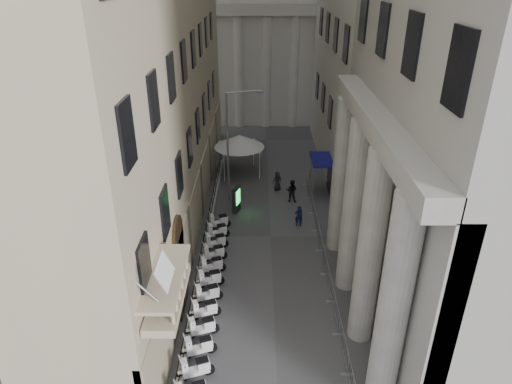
% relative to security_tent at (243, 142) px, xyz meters
% --- Properties ---
extents(iron_fence, '(0.30, 28.00, 1.40)m').
position_rel_security_tent_xyz_m(iron_fence, '(-2.07, -11.66, -2.98)').
color(iron_fence, black).
rests_on(iron_fence, ground).
extents(blue_awning, '(1.60, 3.00, 3.00)m').
position_rel_security_tent_xyz_m(blue_awning, '(6.38, -3.66, -2.98)').
color(blue_awning, navy).
rests_on(blue_awning, ground).
extents(scooter_3, '(1.51, 0.99, 1.50)m').
position_rel_security_tent_xyz_m(scooter_3, '(-1.40, -22.43, -2.98)').
color(scooter_3, white).
rests_on(scooter_3, ground).
extents(scooter_4, '(1.51, 0.99, 1.50)m').
position_rel_security_tent_xyz_m(scooter_4, '(-1.40, -21.12, -2.98)').
color(scooter_4, white).
rests_on(scooter_4, ground).
extents(scooter_5, '(1.51, 0.99, 1.50)m').
position_rel_security_tent_xyz_m(scooter_5, '(-1.40, -19.82, -2.98)').
color(scooter_5, white).
rests_on(scooter_5, ground).
extents(scooter_6, '(1.51, 0.99, 1.50)m').
position_rel_security_tent_xyz_m(scooter_6, '(-1.40, -18.52, -2.98)').
color(scooter_6, white).
rests_on(scooter_6, ground).
extents(scooter_7, '(1.51, 0.99, 1.50)m').
position_rel_security_tent_xyz_m(scooter_7, '(-1.40, -17.22, -2.98)').
color(scooter_7, white).
rests_on(scooter_7, ground).
extents(scooter_8, '(1.51, 0.99, 1.50)m').
position_rel_security_tent_xyz_m(scooter_8, '(-1.40, -15.91, -2.98)').
color(scooter_8, white).
rests_on(scooter_8, ground).
extents(scooter_9, '(1.51, 0.99, 1.50)m').
position_rel_security_tent_xyz_m(scooter_9, '(-1.40, -14.61, -2.98)').
color(scooter_9, white).
rests_on(scooter_9, ground).
extents(scooter_10, '(1.51, 0.99, 1.50)m').
position_rel_security_tent_xyz_m(scooter_10, '(-1.40, -13.31, -2.98)').
color(scooter_10, white).
rests_on(scooter_10, ground).
extents(scooter_11, '(1.51, 0.99, 1.50)m').
position_rel_security_tent_xyz_m(scooter_11, '(-1.40, -12.01, -2.98)').
color(scooter_11, white).
rests_on(scooter_11, ground).
extents(scooter_12, '(1.51, 0.99, 1.50)m').
position_rel_security_tent_xyz_m(scooter_12, '(-1.40, -10.71, -2.98)').
color(scooter_12, white).
rests_on(scooter_12, ground).
extents(scooter_13, '(1.51, 0.99, 1.50)m').
position_rel_security_tent_xyz_m(scooter_13, '(-1.40, -9.40, -2.98)').
color(scooter_13, white).
rests_on(scooter_13, ground).
extents(barrier_1, '(0.60, 2.40, 1.10)m').
position_rel_security_tent_xyz_m(barrier_1, '(5.45, -20.96, -2.98)').
color(barrier_1, '#A5A7AD').
rests_on(barrier_1, ground).
extents(barrier_2, '(0.60, 2.40, 1.10)m').
position_rel_security_tent_xyz_m(barrier_2, '(5.45, -18.46, -2.98)').
color(barrier_2, '#A5A7AD').
rests_on(barrier_2, ground).
extents(barrier_3, '(0.60, 2.40, 1.10)m').
position_rel_security_tent_xyz_m(barrier_3, '(5.45, -15.96, -2.98)').
color(barrier_3, '#A5A7AD').
rests_on(barrier_3, ground).
extents(barrier_4, '(0.60, 2.40, 1.10)m').
position_rel_security_tent_xyz_m(barrier_4, '(5.45, -13.46, -2.98)').
color(barrier_4, '#A5A7AD').
rests_on(barrier_4, ground).
extents(barrier_5, '(0.60, 2.40, 1.10)m').
position_rel_security_tent_xyz_m(barrier_5, '(5.45, -10.96, -2.98)').
color(barrier_5, '#A5A7AD').
rests_on(barrier_5, ground).
extents(barrier_6, '(0.60, 2.40, 1.10)m').
position_rel_security_tent_xyz_m(barrier_6, '(5.45, -8.46, -2.98)').
color(barrier_6, '#A5A7AD').
rests_on(barrier_6, ground).
extents(barrier_7, '(0.60, 2.40, 1.10)m').
position_rel_security_tent_xyz_m(barrier_7, '(5.45, -5.96, -2.98)').
color(barrier_7, '#A5A7AD').
rests_on(barrier_7, ground).
extents(barrier_8, '(0.60, 2.40, 1.10)m').
position_rel_security_tent_xyz_m(barrier_8, '(5.45, -3.46, -2.98)').
color(barrier_8, '#A5A7AD').
rests_on(barrier_8, ground).
extents(security_tent, '(4.39, 4.39, 3.57)m').
position_rel_security_tent_xyz_m(security_tent, '(0.00, 0.00, 0.00)').
color(security_tent, white).
rests_on(security_tent, ground).
extents(street_lamp, '(2.76, 0.89, 8.65)m').
position_rel_security_tent_xyz_m(street_lamp, '(-0.58, -5.06, 2.20)').
color(street_lamp, gray).
rests_on(street_lamp, ground).
extents(info_kiosk, '(0.60, 1.00, 2.05)m').
position_rel_security_tent_xyz_m(info_kiosk, '(-0.26, -6.95, -1.95)').
color(info_kiosk, black).
rests_on(info_kiosk, ground).
extents(pedestrian_a, '(0.60, 0.42, 1.58)m').
position_rel_security_tent_xyz_m(pedestrian_a, '(4.25, -9.00, -2.19)').
color(pedestrian_a, '#0D1334').
rests_on(pedestrian_a, ground).
extents(pedestrian_b, '(1.05, 0.91, 1.84)m').
position_rel_security_tent_xyz_m(pedestrian_b, '(3.97, -5.24, -2.06)').
color(pedestrian_b, black).
rests_on(pedestrian_b, ground).
extents(pedestrian_c, '(0.90, 0.72, 1.60)m').
position_rel_security_tent_xyz_m(pedestrian_c, '(2.93, -3.22, -2.18)').
color(pedestrian_c, black).
rests_on(pedestrian_c, ground).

